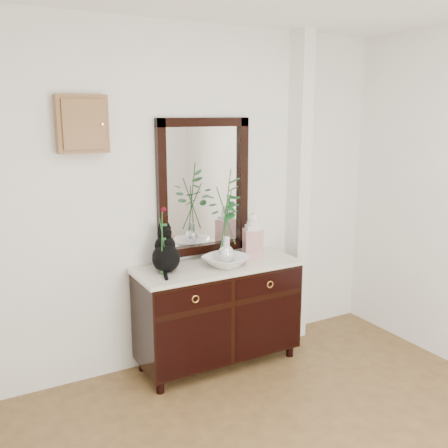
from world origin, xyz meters
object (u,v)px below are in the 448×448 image
sideboard (218,309)px  ginger_jar (253,235)px  lotus_bowl (226,261)px  cat (166,249)px

sideboard → ginger_jar: size_ratio=3.42×
lotus_bowl → ginger_jar: size_ratio=0.87×
sideboard → lotus_bowl: size_ratio=3.92×
ginger_jar → lotus_bowl: bearing=-164.5°
lotus_bowl → ginger_jar: 0.34m
sideboard → cat: size_ratio=3.84×
cat → sideboard: bearing=10.7°
cat → ginger_jar: bearing=15.1°
lotus_bowl → sideboard: bearing=123.1°
sideboard → ginger_jar: 0.66m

